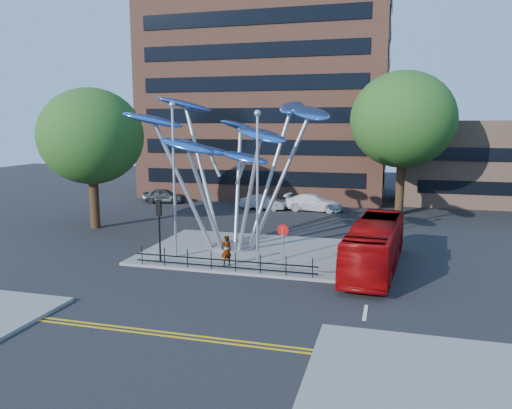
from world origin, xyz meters
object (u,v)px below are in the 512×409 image
(no_entry_sign_island, at_px, (283,239))
(parked_car_left, at_px, (164,196))
(tree_left, at_px, (91,137))
(tree_right, at_px, (403,120))
(street_lamp_left, at_px, (174,167))
(red_bus, at_px, (375,245))
(leaf_sculpture, at_px, (232,138))
(pedestrian, at_px, (226,251))
(parked_car_mid, at_px, (263,202))
(traffic_light_island, at_px, (159,217))
(street_lamp_right, at_px, (257,175))
(parked_car_right, at_px, (314,203))

(no_entry_sign_island, height_order, parked_car_left, no_entry_sign_island)
(tree_left, distance_m, parked_car_left, 13.67)
(tree_right, relative_size, street_lamp_left, 1.38)
(tree_right, relative_size, parked_car_left, 2.90)
(no_entry_sign_island, bearing_deg, red_bus, 21.48)
(leaf_sculpture, height_order, pedestrian, leaf_sculpture)
(leaf_sculpture, relative_size, parked_car_mid, 3.05)
(traffic_light_island, bearing_deg, leaf_sculpture, 54.96)
(street_lamp_right, bearing_deg, parked_car_mid, 103.51)
(red_bus, bearing_deg, parked_car_mid, 126.65)
(tree_right, xyz_separation_m, red_bus, (-1.40, -17.67, -6.68))
(tree_right, height_order, parked_car_right, tree_right)
(traffic_light_island, xyz_separation_m, parked_car_left, (-9.27, 19.74, -1.90))
(pedestrian, xyz_separation_m, parked_car_left, (-13.17, 19.74, -0.28))
(parked_car_left, bearing_deg, street_lamp_right, -152.46)
(tree_right, xyz_separation_m, street_lamp_right, (-7.50, -19.00, -2.94))
(street_lamp_right, bearing_deg, parked_car_right, 89.57)
(leaf_sculpture, distance_m, parked_car_right, 16.40)
(tree_left, relative_size, red_bus, 1.06)
(tree_left, relative_size, no_entry_sign_island, 4.21)
(tree_left, relative_size, leaf_sculpture, 0.81)
(street_lamp_right, distance_m, pedestrian, 4.44)
(tree_right, xyz_separation_m, parked_car_right, (-7.36, -0.35, -7.30))
(leaf_sculpture, bearing_deg, red_bus, -15.20)
(street_lamp_right, relative_size, no_entry_sign_island, 3.39)
(tree_right, relative_size, pedestrian, 7.22)
(no_entry_sign_island, xyz_separation_m, parked_car_mid, (-5.86, 18.63, -1.13))
(no_entry_sign_island, bearing_deg, leaf_sculpture, 134.33)
(tree_right, bearing_deg, street_lamp_left, -124.05)
(pedestrian, height_order, parked_car_left, pedestrian)
(no_entry_sign_island, height_order, pedestrian, no_entry_sign_island)
(tree_left, distance_m, red_bus, 22.05)
(leaf_sculpture, relative_size, parked_car_left, 3.05)
(leaf_sculpture, relative_size, street_lamp_right, 1.53)
(tree_right, height_order, no_entry_sign_island, tree_right)
(tree_right, relative_size, street_lamp_right, 1.46)
(tree_right, bearing_deg, pedestrian, -115.02)
(tree_left, xyz_separation_m, parked_car_left, (-0.27, 12.24, -6.08))
(tree_right, height_order, leaf_sculpture, tree_right)
(tree_right, xyz_separation_m, traffic_light_island, (-13.00, -19.50, -5.42))
(no_entry_sign_island, relative_size, parked_car_left, 0.59)
(street_lamp_right, bearing_deg, parked_car_left, 127.51)
(pedestrian, relative_size, parked_car_right, 0.33)
(parked_car_mid, height_order, parked_car_right, parked_car_right)
(tree_left, relative_size, parked_car_mid, 2.48)
(street_lamp_right, bearing_deg, no_entry_sign_island, -17.87)
(leaf_sculpture, bearing_deg, parked_car_left, 128.10)
(traffic_light_island, distance_m, parked_car_mid, 18.78)
(tree_right, bearing_deg, parked_car_left, 179.38)
(tree_right, height_order, street_lamp_right, tree_right)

